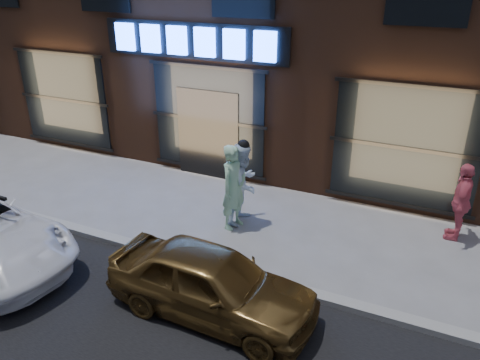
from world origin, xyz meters
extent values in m
plane|color=slate|center=(0.00, 0.00, 0.00)|extent=(90.00, 90.00, 0.00)
cube|color=gray|center=(0.00, 0.00, 0.06)|extent=(60.00, 0.25, 0.12)
cube|color=black|center=(-0.40, 3.95, 3.60)|extent=(5.20, 0.06, 0.90)
cube|color=black|center=(0.00, 3.92, 1.20)|extent=(1.80, 0.10, 2.40)
cube|color=#FFBF72|center=(-5.00, 3.98, 1.60)|extent=(3.00, 0.04, 2.60)
cube|color=black|center=(-5.00, 3.94, 1.60)|extent=(3.20, 0.06, 2.80)
cube|color=#FFBF72|center=(0.00, 3.98, 1.60)|extent=(3.00, 0.04, 2.60)
cube|color=black|center=(0.00, 3.94, 1.60)|extent=(3.20, 0.06, 2.80)
cube|color=#FFBF72|center=(5.00, 3.98, 1.60)|extent=(3.00, 0.04, 2.60)
cube|color=black|center=(5.00, 3.94, 1.60)|extent=(3.20, 0.06, 2.80)
cube|color=#2659FF|center=(-2.40, 3.88, 3.60)|extent=(0.55, 0.12, 0.70)
cube|color=#2659FF|center=(-1.60, 3.88, 3.60)|extent=(0.55, 0.12, 0.70)
cube|color=#2659FF|center=(-0.80, 3.88, 3.60)|extent=(0.55, 0.12, 0.70)
cube|color=#2659FF|center=(0.00, 3.88, 3.60)|extent=(0.55, 0.12, 0.70)
cube|color=#2659FF|center=(0.80, 3.88, 3.60)|extent=(0.55, 0.12, 0.70)
cube|color=#2659FF|center=(1.60, 3.88, 3.60)|extent=(0.55, 0.12, 0.70)
imported|color=#A1D4B1|center=(1.82, 1.69, 0.96)|extent=(0.61, 0.79, 1.91)
imported|color=white|center=(1.89, 2.03, 0.93)|extent=(0.77, 0.95, 1.86)
imported|color=#D9596C|center=(6.31, 3.23, 0.85)|extent=(0.49, 1.02, 1.70)
imported|color=brown|center=(2.73, -1.07, 0.60)|extent=(3.60, 1.56, 1.21)
camera|label=1|loc=(5.76, -6.53, 5.29)|focal=35.00mm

